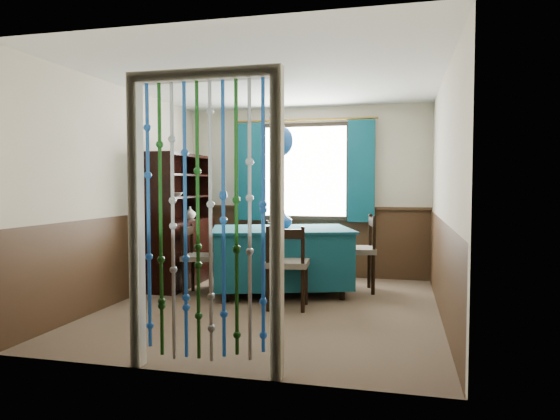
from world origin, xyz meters
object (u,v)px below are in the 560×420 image
(chair_right, at_px, (359,251))
(pendant_lamp, at_px, (281,141))
(chair_left, at_px, (199,257))
(vase_table, at_px, (283,220))
(chair_near, at_px, (287,264))
(bowl_shelf, at_px, (175,194))
(dining_table, at_px, (281,256))
(chair_far, at_px, (278,250))
(sideboard, at_px, (179,240))
(vase_sideboard, at_px, (190,212))

(chair_right, distance_m, pendant_lamp, 1.70)
(chair_left, distance_m, vase_table, 1.14)
(chair_near, xyz_separation_m, bowl_shelf, (-1.66, 0.71, 0.75))
(dining_table, height_order, vase_table, vase_table)
(chair_near, bearing_deg, chair_left, 155.16)
(dining_table, distance_m, pendant_lamp, 1.43)
(chair_far, xyz_separation_m, vase_table, (0.24, -0.71, 0.47))
(chair_right, relative_size, bowl_shelf, 4.50)
(chair_near, relative_size, chair_right, 0.94)
(chair_left, bearing_deg, vase_table, 99.13)
(chair_near, relative_size, pendant_lamp, 1.17)
(sideboard, xyz_separation_m, vase_table, (1.51, -0.23, 0.31))
(vase_table, bearing_deg, chair_left, -164.87)
(dining_table, bearing_deg, chair_far, 88.44)
(chair_right, bearing_deg, pendant_lamp, 99.96)
(chair_far, distance_m, chair_left, 1.25)
(dining_table, xyz_separation_m, vase_table, (0.04, -0.05, 0.45))
(dining_table, distance_m, sideboard, 1.49)
(chair_far, relative_size, pendant_lamp, 1.08)
(dining_table, distance_m, vase_sideboard, 1.55)
(pendant_lamp, bearing_deg, vase_table, -52.07)
(chair_left, distance_m, sideboard, 0.72)
(dining_table, height_order, vase_sideboard, vase_sideboard)
(chair_near, xyz_separation_m, chair_far, (-0.45, 1.42, -0.03))
(pendant_lamp, distance_m, vase_sideboard, 1.73)
(chair_left, relative_size, bowl_shelf, 3.97)
(chair_right, xyz_separation_m, bowl_shelf, (-2.34, -0.39, 0.72))
(sideboard, distance_m, bowl_shelf, 0.67)
(chair_left, xyz_separation_m, bowl_shelf, (-0.44, 0.27, 0.78))
(chair_right, bearing_deg, chair_left, 98.75)
(chair_right, bearing_deg, bowl_shelf, 88.95)
(vase_sideboard, bearing_deg, bowl_shelf, -90.00)
(vase_sideboard, bearing_deg, pendant_lamp, -16.35)
(bowl_shelf, xyz_separation_m, vase_sideboard, (0.00, 0.46, -0.26))
(sideboard, distance_m, vase_table, 1.55)
(chair_near, bearing_deg, vase_table, 101.37)
(chair_left, distance_m, bowl_shelf, 0.93)
(bowl_shelf, distance_m, vase_sideboard, 0.52)
(pendant_lamp, xyz_separation_m, vase_table, (0.04, -0.05, -0.98))
(chair_left, xyz_separation_m, vase_sideboard, (-0.44, 0.73, 0.52))
(pendant_lamp, bearing_deg, chair_left, -161.91)
(vase_table, xyz_separation_m, bowl_shelf, (-1.45, 0.00, 0.31))
(chair_near, height_order, bowl_shelf, bowl_shelf)
(bowl_shelf, relative_size, vase_sideboard, 1.16)
(chair_near, relative_size, vase_table, 4.44)
(chair_left, xyz_separation_m, pendant_lamp, (0.97, 0.32, 1.44))
(dining_table, relative_size, chair_right, 2.02)
(chair_near, height_order, chair_right, chair_right)
(pendant_lamp, distance_m, bowl_shelf, 1.56)
(chair_far, relative_size, bowl_shelf, 3.92)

